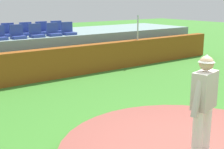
% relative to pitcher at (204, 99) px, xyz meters
% --- Properties ---
extents(pitcher, '(0.75, 0.35, 1.73)m').
position_rel_pitcher_xyz_m(pitcher, '(0.00, 0.00, 0.00)').
color(pitcher, silver).
rests_on(pitcher, pitchers_mound).
extents(brick_barrier, '(17.85, 0.40, 1.08)m').
position_rel_pitcher_xyz_m(brick_barrier, '(0.08, 6.97, -0.65)').
color(brick_barrier, '#904A17').
rests_on(brick_barrier, ground_plane).
extents(fence_post_right, '(0.06, 0.06, 1.04)m').
position_rel_pitcher_xyz_m(fence_post_right, '(4.76, 6.97, 0.41)').
color(fence_post_right, silver).
rests_on(fence_post_right, brick_barrier).
extents(bleacher_platform, '(17.65, 3.39, 1.36)m').
position_rel_pitcher_xyz_m(bleacher_platform, '(0.08, 9.41, -0.51)').
color(bleacher_platform, '#7E9A98').
rests_on(bleacher_platform, ground_plane).
extents(stadium_chair_3, '(0.48, 0.44, 0.50)m').
position_rel_pitcher_xyz_m(stadium_chair_3, '(0.06, 8.22, 0.33)').
color(stadium_chair_3, '#2C4095').
rests_on(stadium_chair_3, bleacher_platform).
extents(stadium_chair_4, '(0.48, 0.44, 0.50)m').
position_rel_pitcher_xyz_m(stadium_chair_4, '(0.78, 8.23, 0.33)').
color(stadium_chair_4, '#2C4095').
rests_on(stadium_chair_4, bleacher_platform).
extents(stadium_chair_5, '(0.48, 0.44, 0.50)m').
position_rel_pitcher_xyz_m(stadium_chair_5, '(1.50, 8.24, 0.33)').
color(stadium_chair_5, '#2C4095').
rests_on(stadium_chair_5, bleacher_platform).
extents(stadium_chair_6, '(0.48, 0.44, 0.50)m').
position_rel_pitcher_xyz_m(stadium_chair_6, '(2.17, 8.25, 0.33)').
color(stadium_chair_6, '#2C4095').
rests_on(stadium_chair_6, bleacher_platform).
extents(stadium_chair_10, '(0.48, 0.44, 0.50)m').
position_rel_pitcher_xyz_m(stadium_chair_10, '(0.07, 9.16, 0.33)').
color(stadium_chair_10, '#2C4095').
rests_on(stadium_chair_10, bleacher_platform).
extents(stadium_chair_11, '(0.48, 0.44, 0.50)m').
position_rel_pitcher_xyz_m(stadium_chair_11, '(0.78, 9.12, 0.33)').
color(stadium_chair_11, '#2C4095').
rests_on(stadium_chair_11, bleacher_platform).
extents(stadium_chair_12, '(0.48, 0.44, 0.50)m').
position_rel_pitcher_xyz_m(stadium_chair_12, '(1.47, 9.15, 0.33)').
color(stadium_chair_12, '#2C4095').
rests_on(stadium_chair_12, bleacher_platform).
extents(stadium_chair_13, '(0.48, 0.44, 0.50)m').
position_rel_pitcher_xyz_m(stadium_chair_13, '(2.16, 9.16, 0.33)').
color(stadium_chair_13, '#2C4095').
rests_on(stadium_chair_13, bleacher_platform).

